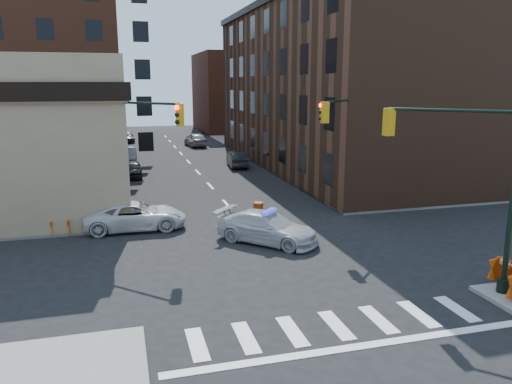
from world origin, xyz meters
TOP-DOWN VIEW (x-y plane):
  - ground at (0.00, 0.00)m, footprint 140.00×140.00m
  - sidewalk_ne at (23.00, 32.75)m, footprint 34.00×54.50m
  - commercial_row_ne at (13.00, 22.50)m, footprint 14.00×34.00m
  - filler_nw at (-16.00, 62.00)m, footprint 20.00×18.00m
  - filler_ne at (14.00, 58.00)m, footprint 16.00×16.00m
  - signal_pole_se at (6.04, -5.52)m, footprint 5.40×5.27m
  - signal_pole_nw at (-5.85, 5.34)m, footprint 3.58×3.67m
  - signal_pole_ne at (5.84, 5.35)m, footprint 3.67×3.58m
  - tree_ne_near at (7.50, 26.00)m, footprint 3.00×3.00m
  - tree_ne_far at (7.50, 34.00)m, footprint 3.00×3.00m
  - police_car at (0.28, 1.94)m, footprint 5.11×5.09m
  - pickup at (-5.80, 5.90)m, footprint 5.31×2.51m
  - parked_car_wnear at (-5.50, 21.17)m, footprint 1.65×3.86m
  - parked_car_wfar at (-5.50, 30.25)m, footprint 1.47×3.97m
  - parked_car_wdeep at (-5.50, 46.24)m, footprint 2.05×4.76m
  - parked_car_enear at (3.91, 23.80)m, footprint 1.86×4.43m
  - parked_car_efar at (2.50, 39.84)m, footprint 2.46×5.02m
  - pedestrian_a at (-7.28, 6.00)m, footprint 0.84×0.70m
  - pedestrian_b at (-10.78, 9.09)m, footprint 0.93×0.77m
  - pedestrian_c at (-11.09, 8.17)m, footprint 1.01×0.85m
  - barrel_road at (0.97, 6.00)m, footprint 0.68×0.68m
  - barrel_bank at (-5.50, 5.60)m, footprint 0.73×0.73m
  - barricade_se_a at (7.27, -5.86)m, footprint 0.93×1.38m
  - barricade_nw_a at (-9.50, 5.70)m, footprint 1.10×0.62m
  - barricade_nw_b at (-11.08, 8.00)m, footprint 1.23×0.73m

SIDE VIEW (x-z plane):
  - ground at x=0.00m, z-range 0.00..0.00m
  - sidewalk_ne at x=23.00m, z-range 0.00..0.15m
  - barrel_bank at x=-5.50m, z-range 0.00..1.00m
  - barrel_road at x=0.97m, z-range 0.00..1.00m
  - barricade_nw_a at x=-9.50m, z-range 0.15..0.94m
  - barricade_nw_b at x=-11.08m, z-range 0.15..1.02m
  - barricade_se_a at x=7.27m, z-range 0.15..1.09m
  - parked_car_wfar at x=-5.50m, z-range 0.00..1.30m
  - parked_car_wnear at x=-5.50m, z-range 0.00..1.30m
  - parked_car_wdeep at x=-5.50m, z-range 0.00..1.37m
  - parked_car_enear at x=3.91m, z-range 0.00..1.42m
  - pickup at x=-5.80m, z-range 0.00..1.47m
  - police_car at x=0.28m, z-range 0.00..1.49m
  - parked_car_efar at x=2.50m, z-range 0.00..1.65m
  - pedestrian_c at x=-11.09m, z-range 0.15..1.78m
  - pedestrian_b at x=-10.78m, z-range 0.15..1.89m
  - pedestrian_a at x=-7.28m, z-range 0.15..2.12m
  - tree_ne_near at x=7.50m, z-range 1.06..5.91m
  - tree_ne_far at x=7.50m, z-range 1.06..5.91m
  - signal_pole_nw at x=-5.85m, z-range 0.34..8.34m
  - signal_pole_ne at x=5.84m, z-range 0.34..8.34m
  - signal_pole_se at x=6.04m, z-range 0.61..8.61m
  - filler_ne at x=14.00m, z-range 0.00..12.00m
  - commercial_row_ne at x=13.00m, z-range 0.00..14.00m
  - filler_nw at x=-16.00m, z-range 0.00..16.00m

